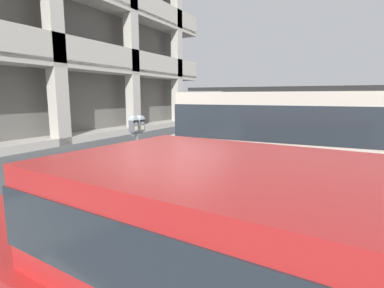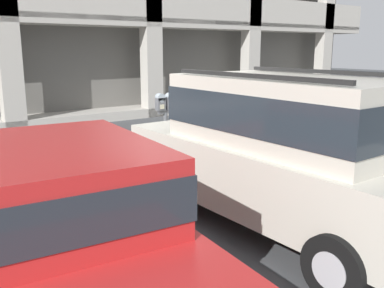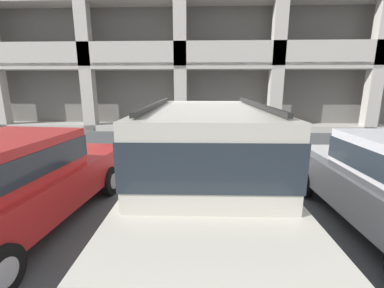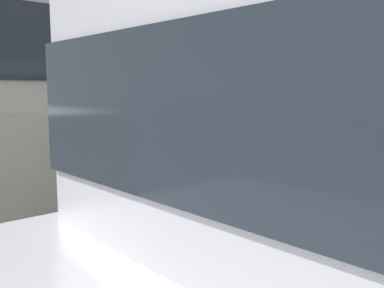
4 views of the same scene
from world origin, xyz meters
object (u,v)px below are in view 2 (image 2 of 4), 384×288
object	(u,v)px
silver_suv	(286,147)
parking_meter_near	(165,114)
parking_meter_far	(363,92)
red_sedan	(57,218)
fire_hydrant	(312,126)

from	to	relation	value
silver_suv	parking_meter_near	xyz separation A→B (m)	(-0.11, 2.68, 0.10)
silver_suv	parking_meter_far	distance (m)	6.45
red_sedan	parking_meter_far	bearing A→B (deg)	21.96
parking_meter_near	parking_meter_far	size ratio (longest dim) A/B	0.97
parking_meter_far	fire_hydrant	distance (m)	1.77
fire_hydrant	silver_suv	bearing A→B (deg)	-145.12
parking_meter_near	red_sedan	bearing A→B (deg)	-137.08
silver_suv	parking_meter_near	size ratio (longest dim) A/B	3.35
silver_suv	parking_meter_near	world-z (taller)	silver_suv
red_sedan	parking_meter_far	world-z (taller)	parking_meter_far
parking_meter_far	fire_hydrant	size ratio (longest dim) A/B	2.10
silver_suv	parking_meter_far	world-z (taller)	silver_suv
silver_suv	red_sedan	size ratio (longest dim) A/B	1.04
parking_meter_near	fire_hydrant	bearing A→B (deg)	3.88
silver_suv	parking_meter_far	size ratio (longest dim) A/B	3.27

